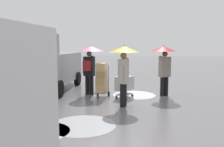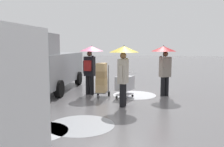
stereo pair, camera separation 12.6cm
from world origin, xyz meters
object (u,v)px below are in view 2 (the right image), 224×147
Objects in this scene: cargo_van_parked_right at (48,66)px; pedestrian_white_side at (91,59)px; hand_dolly_boxes at (102,79)px; shopping_cart_vendor at (125,84)px; pedestrian_pink_side at (164,59)px; pedestrian_black_side at (124,61)px.

cargo_van_parked_right is 2.53× the size of pedestrian_white_side.
hand_dolly_boxes is 1.10m from pedestrian_white_side.
shopping_cart_vendor is at bearing 166.86° from cargo_van_parked_right.
pedestrian_pink_side is 2.43m from pedestrian_black_side.
cargo_van_parked_right is 2.53× the size of pedestrian_black_side.
shopping_cart_vendor is 0.97m from hand_dolly_boxes.
pedestrian_black_side is at bearing 133.43° from pedestrian_white_side.
pedestrian_pink_side is at bearing 176.72° from cargo_van_parked_right.
cargo_van_parked_right reaches higher than hand_dolly_boxes.
shopping_cart_vendor is 1.87m from pedestrian_white_side.
hand_dolly_boxes reaches higher than shopping_cart_vendor.
cargo_van_parked_right is at bearing -3.28° from pedestrian_pink_side.
cargo_van_parked_right is at bearing -19.02° from hand_dolly_boxes.
cargo_van_parked_right is 3.87m from shopping_cart_vendor.
cargo_van_parked_right is 2.29m from pedestrian_white_side.
cargo_van_parked_right is 2.53× the size of pedestrian_pink_side.
shopping_cart_vendor is 0.72× the size of hand_dolly_boxes.
shopping_cart_vendor is 0.47× the size of pedestrian_pink_side.
shopping_cart_vendor is 0.47× the size of pedestrian_white_side.
cargo_van_parked_right is at bearing -12.93° from pedestrian_white_side.
pedestrian_white_side is (3.12, 0.20, -0.01)m from pedestrian_pink_side.
pedestrian_pink_side is 1.00× the size of pedestrian_black_side.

